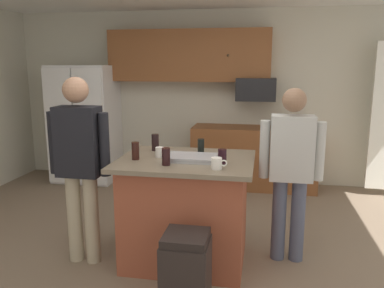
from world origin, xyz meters
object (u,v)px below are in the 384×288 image
at_px(mug_blue_stoneware, 217,163).
at_px(glass_dark_ale, 222,156).
at_px(kitchen_island, 186,210).
at_px(refrigerator, 85,124).
at_px(mug_ceramic_white, 160,152).
at_px(serving_tray, 192,158).
at_px(glass_short_whisky, 135,151).
at_px(person_guest_right, 80,158).
at_px(tumbler_amber, 155,142).
at_px(trash_bin, 186,273).
at_px(microwave_over_range, 256,89).
at_px(person_guest_by_door, 291,164).
at_px(glass_stout_tall, 166,157).
at_px(glass_pilsner, 201,146).

bearing_deg(mug_blue_stoneware, glass_dark_ale, 82.93).
bearing_deg(kitchen_island, refrigerator, 132.13).
bearing_deg(mug_ceramic_white, serving_tray, -10.99).
relative_size(refrigerator, glass_short_whisky, 11.40).
distance_m(mug_blue_stoneware, glass_short_whisky, 0.77).
height_order(person_guest_right, tumbler_amber, person_guest_right).
xyz_separation_m(tumbler_amber, mug_ceramic_white, (0.12, -0.26, -0.04)).
bearing_deg(trash_bin, tumbler_amber, 116.24).
bearing_deg(microwave_over_range, mug_blue_stoneware, -94.98).
bearing_deg(glass_dark_ale, person_guest_by_door, 26.16).
distance_m(person_guest_right, serving_tray, 1.00).
distance_m(tumbler_amber, mug_ceramic_white, 0.28).
xyz_separation_m(kitchen_island, glass_dark_ale, (0.34, -0.11, 0.54)).
relative_size(person_guest_by_door, glass_stout_tall, 10.93).
height_order(refrigerator, person_guest_by_door, refrigerator).
xyz_separation_m(mug_blue_stoneware, serving_tray, (-0.26, 0.26, -0.03)).
relative_size(refrigerator, kitchen_island, 1.48).
bearing_deg(glass_short_whisky, kitchen_island, 13.66).
relative_size(mug_ceramic_white, serving_tray, 0.27).
bearing_deg(person_guest_right, person_guest_by_door, -0.32).
relative_size(mug_blue_stoneware, glass_stout_tall, 0.89).
bearing_deg(glass_stout_tall, trash_bin, -62.19).
distance_m(kitchen_island, mug_blue_stoneware, 0.68).
height_order(microwave_over_range, glass_short_whisky, microwave_over_range).
bearing_deg(person_guest_by_door, mug_blue_stoneware, 26.75).
xyz_separation_m(glass_dark_ale, tumbler_amber, (-0.70, 0.39, 0.02)).
bearing_deg(mug_blue_stoneware, person_guest_right, 175.22).
relative_size(glass_pilsner, mug_ceramic_white, 1.13).
relative_size(person_guest_right, mug_blue_stoneware, 13.08).
relative_size(glass_dark_ale, serving_tray, 0.28).
bearing_deg(glass_short_whisky, mug_blue_stoneware, -14.26).
distance_m(glass_stout_tall, mug_ceramic_white, 0.30).
bearing_deg(person_guest_right, serving_tray, -2.63).
height_order(kitchen_island, tumbler_amber, tumbler_amber).
distance_m(tumbler_amber, glass_stout_tall, 0.58).
relative_size(glass_stout_tall, serving_tray, 0.33).
bearing_deg(microwave_over_range, mug_ceramic_white, -108.55).
bearing_deg(person_guest_by_door, glass_stout_tall, 11.16).
bearing_deg(microwave_over_range, kitchen_island, -102.93).
bearing_deg(person_guest_by_door, glass_short_whisky, 0.84).
xyz_separation_m(refrigerator, kitchen_island, (2.05, -2.27, -0.40)).
xyz_separation_m(person_guest_right, mug_blue_stoneware, (1.24, -0.10, 0.04)).
xyz_separation_m(glass_dark_ale, glass_stout_tall, (-0.46, -0.14, 0.01)).
distance_m(glass_pilsner, glass_short_whisky, 0.64).
distance_m(glass_pilsner, glass_stout_tall, 0.54).
relative_size(kitchen_island, glass_stout_tall, 8.20).
bearing_deg(refrigerator, person_guest_right, -65.42).
bearing_deg(trash_bin, microwave_over_range, 82.81).
bearing_deg(glass_stout_tall, kitchen_island, 64.09).
bearing_deg(tumbler_amber, person_guest_right, -140.12).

